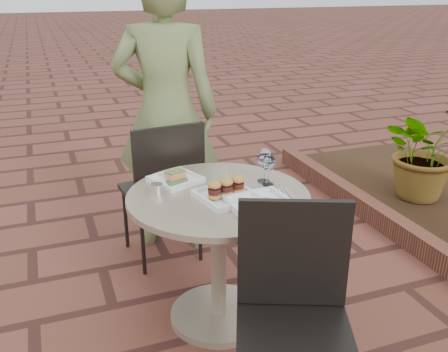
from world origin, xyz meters
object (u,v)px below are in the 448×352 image
object	(u,v)px
chair_near	(294,301)
diner	(166,113)
cafe_table	(218,238)
plate_tuna	(261,204)
plate_salmon	(176,179)
chair_far	(165,182)
plate_sliders	(226,192)

from	to	relation	value
chair_near	diner	bearing A→B (deg)	115.38
cafe_table	plate_tuna	size ratio (longest dim) A/B	3.05
cafe_table	chair_near	world-z (taller)	chair_near
cafe_table	plate_salmon	size ratio (longest dim) A/B	3.10
cafe_table	plate_salmon	distance (m)	0.38
chair_far	plate_sliders	world-z (taller)	chair_far
cafe_table	plate_tuna	xyz separation A→B (m)	(0.13, -0.22, 0.26)
chair_far	chair_near	distance (m)	1.38
plate_salmon	plate_sliders	distance (m)	0.34
plate_tuna	chair_near	bearing A→B (deg)	-98.12
chair_near	plate_salmon	distance (m)	0.96
plate_sliders	cafe_table	bearing A→B (deg)	103.71
cafe_table	diner	bearing A→B (deg)	91.29
cafe_table	diner	xyz separation A→B (m)	(-0.02, 0.92, 0.44)
diner	plate_sliders	bearing A→B (deg)	115.07
chair_far	diner	world-z (taller)	diner
plate_tuna	diner	bearing A→B (deg)	97.41
cafe_table	plate_sliders	xyz separation A→B (m)	(0.02, -0.07, 0.28)
chair_far	plate_salmon	size ratio (longest dim) A/B	3.20
chair_near	plate_tuna	world-z (taller)	chair_near
chair_far	chair_near	world-z (taller)	same
cafe_table	chair_near	distance (m)	0.70
plate_sliders	plate_tuna	size ratio (longest dim) A/B	1.02
plate_sliders	diner	bearing A→B (deg)	92.15
cafe_table	plate_tuna	bearing A→B (deg)	-59.84
plate_tuna	plate_salmon	bearing A→B (deg)	122.33
cafe_table	chair_near	xyz separation A→B (m)	(0.06, -0.69, 0.07)
chair_near	chair_far	bearing A→B (deg)	119.46
cafe_table	chair_near	bearing A→B (deg)	-85.00
chair_far	plate_sliders	xyz separation A→B (m)	(0.12, -0.75, 0.22)
cafe_table	diner	world-z (taller)	diner
chair_far	chair_near	bearing A→B (deg)	91.11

